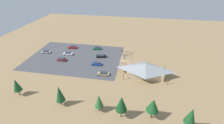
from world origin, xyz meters
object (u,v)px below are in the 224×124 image
trash_bin (122,51)px  car_white_inner_stall (68,53)px  car_green_front_row (97,48)px  pine_midwest (121,103)px  bicycle_white_front_row (124,68)px  lot_sign (127,53)px  car_silver_near_entry (46,52)px  bicycle_blue_yard_right (122,66)px  visitor_near_lot (124,57)px  car_red_far_end (73,47)px  visitor_crossing_yard (124,55)px  bike_pavilion (145,69)px  bicycle_purple_back_row (130,54)px  bicycle_black_yard_left (123,63)px  bicycle_silver_lone_east (128,52)px  bicycle_yellow_lone_west (132,53)px  bicycle_yellow_yard_front (131,57)px  bicycle_green_trailside (127,55)px  car_tan_end_stall (103,73)px  car_black_back_corner (101,56)px  car_blue_mid_lot (96,64)px  bicycle_orange_yard_center (124,54)px  pine_far_east (191,116)px  bicycle_red_edge_north (130,65)px  pine_west (153,105)px  pine_east (16,85)px  car_maroon_aisle_side (62,59)px  pine_far_west (99,101)px

trash_bin → car_white_inner_stall: size_ratio=0.19×
trash_bin → car_green_front_row: size_ratio=0.20×
pine_midwest → bicycle_white_front_row: size_ratio=4.40×
lot_sign → car_silver_near_entry: bearing=6.6°
bicycle_blue_yard_right → car_white_inner_stall: size_ratio=0.36×
car_silver_near_entry → visitor_near_lot: 39.67m
car_red_far_end → visitor_crossing_yard: 28.41m
bike_pavilion → bicycle_purple_back_row: bearing=-67.1°
lot_sign → bicycle_black_yard_left: 8.60m
visitor_near_lot → bicycle_silver_lone_east: bearing=-99.0°
bicycle_yellow_lone_west → visitor_crossing_yard: size_ratio=0.80×
bicycle_yellow_lone_west → bicycle_black_yard_left: bearing=72.5°
bicycle_yellow_yard_front → car_white_inner_stall: size_ratio=0.38×
bicycle_yellow_yard_front → bicycle_purple_back_row: size_ratio=1.09×
bicycle_blue_yard_right → visitor_near_lot: (0.05, -7.46, 0.51)m
pine_midwest → bicycle_green_trailside: (1.87, -37.16, -4.66)m
bicycle_yellow_lone_west → car_tan_end_stall: size_ratio=0.30×
car_black_back_corner → car_blue_mid_lot: car_blue_mid_lot is taller
car_black_back_corner → car_white_inner_stall: same height
bicycle_white_front_row → car_red_far_end: size_ratio=0.36×
bicycle_yellow_yard_front → bicycle_purple_back_row: 3.04m
car_black_back_corner → bicycle_purple_back_row: bearing=-160.3°
bicycle_orange_yard_center → bicycle_white_front_row: bicycle_orange_yard_center is taller
pine_far_east → car_tan_end_stall: size_ratio=1.65×
trash_bin → car_black_back_corner: bearing=41.1°
bicycle_black_yard_left → bicycle_yellow_lone_west: 11.22m
bicycle_red_edge_north → bicycle_silver_lone_east: bearing=-81.3°
pine_midwest → pine_west: pine_midwest is taller
bicycle_green_trailside → pine_midwest: bearing=92.9°
pine_west → bicycle_yellow_lone_west: pine_west is taller
bicycle_yellow_yard_front → bicycle_orange_yard_center: bearing=-32.9°
bicycle_green_trailside → car_blue_mid_lot: size_ratio=0.40×
lot_sign → bicycle_orange_yard_center: lot_sign is taller
lot_sign → trash_bin: bearing=-53.1°
pine_west → bicycle_blue_yard_right: (11.15, -25.46, -4.41)m
pine_midwest → car_silver_near_entry: bearing=-38.2°
car_green_front_row → visitor_near_lot: 17.25m
car_red_far_end → pine_east: bearing=85.3°
car_maroon_aisle_side → bike_pavilion: bearing=172.0°
pine_east → bicycle_orange_yard_center: (-30.96, -35.07, -3.77)m
car_tan_end_stall → car_maroon_aisle_side: size_ratio=1.10×
pine_west → bicycle_yellow_yard_front: (8.12, -34.60, -4.40)m
bicycle_red_edge_north → car_silver_near_entry: bearing=-6.7°
bicycle_silver_lone_east → bicycle_white_front_row: bearing=89.8°
pine_far_west → bicycle_black_yard_left: (-3.68, -28.53, -3.53)m
bicycle_red_edge_north → bicycle_black_yard_left: bearing=-21.3°
bicycle_black_yard_left → car_white_inner_stall: bearing=-8.0°
bicycle_black_yard_left → car_red_far_end: 30.64m
bicycle_orange_yard_center → car_tan_end_stall: car_tan_end_stall is taller
bicycle_yellow_yard_front → bicycle_silver_lone_east: size_ratio=0.96×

